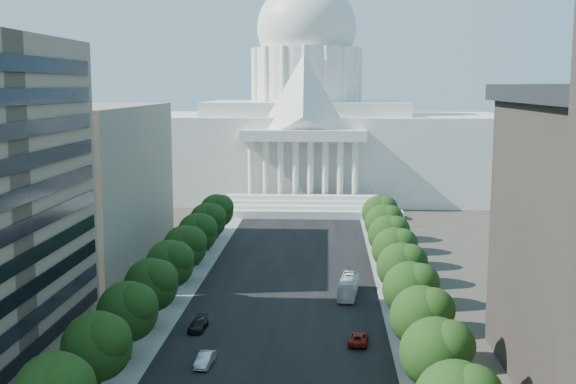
% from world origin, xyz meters
% --- Properties ---
extents(road_asphalt, '(30.00, 260.00, 0.01)m').
position_xyz_m(road_asphalt, '(0.00, 90.00, 0.00)').
color(road_asphalt, black).
rests_on(road_asphalt, ground).
extents(sidewalk_left, '(8.00, 260.00, 0.02)m').
position_xyz_m(sidewalk_left, '(-19.00, 90.00, 0.00)').
color(sidewalk_left, gray).
rests_on(sidewalk_left, ground).
extents(sidewalk_right, '(8.00, 260.00, 0.02)m').
position_xyz_m(sidewalk_right, '(19.00, 90.00, 0.00)').
color(sidewalk_right, gray).
rests_on(sidewalk_right, ground).
extents(capitol, '(120.00, 56.00, 73.00)m').
position_xyz_m(capitol, '(0.00, 184.89, 20.01)').
color(capitol, white).
rests_on(capitol, ground).
extents(office_block_left_far, '(38.00, 52.00, 30.00)m').
position_xyz_m(office_block_left_far, '(-48.00, 100.00, 15.00)').
color(office_block_left_far, gray).
rests_on(office_block_left_far, ground).
extents(tree_l_c, '(7.79, 7.60, 9.97)m').
position_xyz_m(tree_l_c, '(-17.66, 35.81, 6.45)').
color(tree_l_c, '#33261C').
rests_on(tree_l_c, ground).
extents(tree_l_d, '(7.79, 7.60, 9.97)m').
position_xyz_m(tree_l_d, '(-17.66, 47.81, 6.45)').
color(tree_l_d, '#33261C').
rests_on(tree_l_d, ground).
extents(tree_l_e, '(7.79, 7.60, 9.97)m').
position_xyz_m(tree_l_e, '(-17.66, 59.81, 6.45)').
color(tree_l_e, '#33261C').
rests_on(tree_l_e, ground).
extents(tree_l_f, '(7.79, 7.60, 9.97)m').
position_xyz_m(tree_l_f, '(-17.66, 71.81, 6.45)').
color(tree_l_f, '#33261C').
rests_on(tree_l_f, ground).
extents(tree_l_g, '(7.79, 7.60, 9.97)m').
position_xyz_m(tree_l_g, '(-17.66, 83.81, 6.45)').
color(tree_l_g, '#33261C').
rests_on(tree_l_g, ground).
extents(tree_l_h, '(7.79, 7.60, 9.97)m').
position_xyz_m(tree_l_h, '(-17.66, 95.81, 6.45)').
color(tree_l_h, '#33261C').
rests_on(tree_l_h, ground).
extents(tree_l_i, '(7.79, 7.60, 9.97)m').
position_xyz_m(tree_l_i, '(-17.66, 107.81, 6.45)').
color(tree_l_i, '#33261C').
rests_on(tree_l_i, ground).
extents(tree_l_j, '(7.79, 7.60, 9.97)m').
position_xyz_m(tree_l_j, '(-17.66, 119.81, 6.45)').
color(tree_l_j, '#33261C').
rests_on(tree_l_j, ground).
extents(tree_r_c, '(7.79, 7.60, 9.97)m').
position_xyz_m(tree_r_c, '(18.34, 35.81, 6.45)').
color(tree_r_c, '#33261C').
rests_on(tree_r_c, ground).
extents(tree_r_d, '(7.79, 7.60, 9.97)m').
position_xyz_m(tree_r_d, '(18.34, 47.81, 6.45)').
color(tree_r_d, '#33261C').
rests_on(tree_r_d, ground).
extents(tree_r_e, '(7.79, 7.60, 9.97)m').
position_xyz_m(tree_r_e, '(18.34, 59.81, 6.45)').
color(tree_r_e, '#33261C').
rests_on(tree_r_e, ground).
extents(tree_r_f, '(7.79, 7.60, 9.97)m').
position_xyz_m(tree_r_f, '(18.34, 71.81, 6.45)').
color(tree_r_f, '#33261C').
rests_on(tree_r_f, ground).
extents(tree_r_g, '(7.79, 7.60, 9.97)m').
position_xyz_m(tree_r_g, '(18.34, 83.81, 6.45)').
color(tree_r_g, '#33261C').
rests_on(tree_r_g, ground).
extents(tree_r_h, '(7.79, 7.60, 9.97)m').
position_xyz_m(tree_r_h, '(18.34, 95.81, 6.45)').
color(tree_r_h, '#33261C').
rests_on(tree_r_h, ground).
extents(tree_r_i, '(7.79, 7.60, 9.97)m').
position_xyz_m(tree_r_i, '(18.34, 107.81, 6.45)').
color(tree_r_i, '#33261C').
rests_on(tree_r_i, ground).
extents(tree_r_j, '(7.79, 7.60, 9.97)m').
position_xyz_m(tree_r_j, '(18.34, 119.81, 6.45)').
color(tree_r_j, '#33261C').
rests_on(tree_r_j, ground).
extents(streetlight_b, '(2.61, 0.44, 9.00)m').
position_xyz_m(streetlight_b, '(19.90, 35.00, 5.82)').
color(streetlight_b, gray).
rests_on(streetlight_b, ground).
extents(streetlight_c, '(2.61, 0.44, 9.00)m').
position_xyz_m(streetlight_c, '(19.90, 60.00, 5.82)').
color(streetlight_c, gray).
rests_on(streetlight_c, ground).
extents(streetlight_d, '(2.61, 0.44, 9.00)m').
position_xyz_m(streetlight_d, '(19.90, 85.00, 5.82)').
color(streetlight_d, gray).
rests_on(streetlight_d, ground).
extents(streetlight_e, '(2.61, 0.44, 9.00)m').
position_xyz_m(streetlight_e, '(19.90, 110.00, 5.82)').
color(streetlight_e, gray).
rests_on(streetlight_e, ground).
extents(streetlight_f, '(2.61, 0.44, 9.00)m').
position_xyz_m(streetlight_f, '(19.90, 135.00, 5.82)').
color(streetlight_f, gray).
rests_on(streetlight_f, ground).
extents(car_silver, '(2.14, 4.93, 1.58)m').
position_xyz_m(car_silver, '(-8.16, 46.38, 0.79)').
color(car_silver, '#B5B7BE').
rests_on(car_silver, ground).
extents(car_red, '(3.04, 5.53, 1.47)m').
position_xyz_m(car_red, '(10.82, 54.99, 0.73)').
color(car_red, maroon).
rests_on(car_red, ground).
extents(car_dark_b, '(2.48, 5.35, 1.51)m').
position_xyz_m(car_dark_b, '(-11.28, 59.19, 0.76)').
color(car_dark_b, black).
rests_on(car_dark_b, ground).
extents(city_bus, '(3.88, 11.34, 3.09)m').
position_xyz_m(city_bus, '(10.13, 76.87, 1.55)').
color(city_bus, silver).
rests_on(city_bus, ground).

